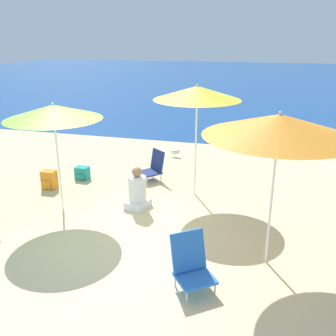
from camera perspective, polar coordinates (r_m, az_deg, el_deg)
ground_plane at (r=6.53m, az=-8.38°, el=-10.51°), size 60.00×60.00×0.00m
sea_water at (r=31.61m, az=11.27°, el=13.26°), size 60.00×40.00×0.01m
beach_umbrella_lime at (r=7.07m, az=-17.09°, el=8.15°), size 1.76×1.76×2.12m
beach_umbrella_yellow at (r=7.56m, az=4.46°, el=11.32°), size 1.76×1.76×2.35m
beach_umbrella_orange at (r=5.23m, az=16.55°, el=6.25°), size 2.06×2.06×2.31m
beach_chair_navy at (r=8.84m, az=-2.22°, el=0.25°), size 0.68×0.69×0.71m
beach_chair_blue at (r=5.20m, az=3.56°, el=-14.30°), size 0.71×0.72×0.76m
person_seated_near at (r=7.39m, az=-4.67°, el=-3.64°), size 0.48×0.54×0.86m
backpack_orange at (r=8.77m, az=-17.65°, el=-1.72°), size 0.31×0.26×0.42m
backpack_teal at (r=9.16m, az=-12.94°, el=-0.74°), size 0.31×0.26×0.30m
seagull at (r=10.58m, az=1.11°, el=2.45°), size 0.27×0.11×0.23m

